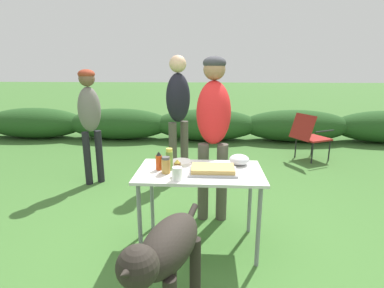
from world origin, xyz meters
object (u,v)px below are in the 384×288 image
at_px(paper_cup_stack, 177,174).
at_px(beer_bottle, 177,168).
at_px(standing_person_with_beanie, 214,118).
at_px(dog, 166,255).
at_px(relish_jar, 169,159).
at_px(hot_sauce_bottle, 159,161).
at_px(standing_person_in_gray_fleece, 90,113).
at_px(mixing_bowl, 239,160).
at_px(standing_person_in_navy_coat, 178,106).
at_px(camp_chair_green_behind_table, 309,134).
at_px(folding_table, 200,179).
at_px(plate_stack, 181,162).
at_px(food_tray, 213,170).
at_px(spice_jar, 166,165).

height_order(paper_cup_stack, beer_bottle, beer_bottle).
relative_size(standing_person_with_beanie, dog, 1.79).
distance_m(relish_jar, hot_sauce_bottle, 0.10).
bearing_deg(relish_jar, standing_person_with_beanie, 58.69).
distance_m(relish_jar, standing_person_in_gray_fleece, 1.96).
relative_size(mixing_bowl, standing_person_in_navy_coat, 0.10).
bearing_deg(standing_person_in_navy_coat, camp_chair_green_behind_table, -13.48).
bearing_deg(relish_jar, standing_person_in_gray_fleece, 131.18).
bearing_deg(relish_jar, paper_cup_stack, -69.11).
distance_m(relish_jar, beer_bottle, 0.17).
relative_size(folding_table, beer_bottle, 7.73).
relative_size(mixing_bowl, hot_sauce_bottle, 1.12).
distance_m(standing_person_in_navy_coat, dog, 2.76).
bearing_deg(folding_table, hot_sauce_bottle, 178.92).
bearing_deg(mixing_bowl, plate_stack, 179.43).
xyz_separation_m(hot_sauce_bottle, dog, (0.19, -0.96, -0.27)).
bearing_deg(relish_jar, beer_bottle, -58.82).
xyz_separation_m(mixing_bowl, standing_person_in_navy_coat, (-0.73, 1.56, 0.29)).
height_order(standing_person_with_beanie, standing_person_in_gray_fleece, standing_person_with_beanie).
bearing_deg(standing_person_with_beanie, food_tray, -90.00).
xyz_separation_m(relish_jar, hot_sauce_bottle, (-0.09, -0.00, -0.02)).
relative_size(folding_table, mixing_bowl, 5.90).
xyz_separation_m(food_tray, spice_jar, (-0.40, -0.03, 0.04)).
xyz_separation_m(beer_bottle, standing_person_in_gray_fleece, (-1.37, 1.61, 0.21)).
relative_size(mixing_bowl, standing_person_in_gray_fleece, 0.12).
distance_m(beer_bottle, standing_person_in_navy_coat, 1.91).
bearing_deg(standing_person_in_navy_coat, standing_person_with_beanie, -104.49).
xyz_separation_m(folding_table, spice_jar, (-0.29, -0.08, 0.15)).
height_order(folding_table, plate_stack, plate_stack).
bearing_deg(paper_cup_stack, spice_jar, 125.28).
relative_size(folding_table, standing_person_with_beanie, 0.63).
xyz_separation_m(mixing_bowl, standing_person_with_beanie, (-0.24, 0.46, 0.31)).
relative_size(spice_jar, camp_chair_green_behind_table, 0.17).
bearing_deg(relish_jar, folding_table, -1.59).
bearing_deg(camp_chair_green_behind_table, dog, -55.74).
bearing_deg(food_tray, standing_person_in_gray_fleece, 137.57).
bearing_deg(standing_person_with_beanie, dog, -99.61).
relative_size(food_tray, standing_person_with_beanie, 0.24).
height_order(relish_jar, standing_person_in_navy_coat, standing_person_in_navy_coat).
height_order(standing_person_with_beanie, dog, standing_person_with_beanie).
relative_size(plate_stack, paper_cup_stack, 1.87).
bearing_deg(dog, standing_person_with_beanie, -82.94).
distance_m(food_tray, paper_cup_stack, 0.35).
height_order(mixing_bowl, standing_person_in_navy_coat, standing_person_in_navy_coat).
height_order(mixing_bowl, spice_jar, spice_jar).
bearing_deg(standing_person_in_navy_coat, dog, -124.31).
bearing_deg(spice_jar, beer_bottle, -27.70).
xyz_separation_m(beer_bottle, hot_sauce_bottle, (-0.18, 0.14, 0.01)).
xyz_separation_m(plate_stack, hot_sauce_bottle, (-0.18, -0.19, 0.07)).
relative_size(spice_jar, standing_person_with_beanie, 0.08).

